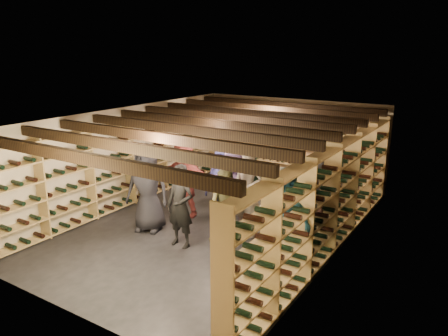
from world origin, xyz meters
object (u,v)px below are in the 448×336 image
person_5 (184,178)px  person_11 (233,188)px  crate_stack_left (224,189)px  person_0 (147,187)px  person_9 (234,177)px  person_10 (250,185)px  person_7 (247,191)px  person_1 (180,206)px  crate_loose (307,210)px  person_12 (320,191)px  person_6 (223,183)px  person_8 (299,212)px  crate_stack_right (273,193)px  person_2 (227,206)px  person_4 (286,220)px  person_3 (280,207)px

person_5 → person_11: bearing=0.3°
crate_stack_left → person_0: (-0.44, -2.35, 0.62)m
person_9 → person_10: bearing=-44.4°
crate_stack_left → person_7: bearing=-44.5°
person_1 → person_10: bearing=77.6°
crate_loose → person_7: (-0.62, -1.79, 0.87)m
person_5 → person_12: 3.10m
person_5 → person_6: (0.87, 0.33, -0.06)m
person_8 → person_11: bearing=142.3°
crate_stack_right → person_11: size_ratio=0.30×
crate_loose → person_11: person_11 is taller
person_6 → person_9: size_ratio=1.00×
person_2 → person_5: size_ratio=0.87×
crate_stack_left → person_5: person_5 is taller
person_2 → person_11: 0.84m
crate_stack_left → person_8: bearing=-33.8°
person_7 → person_12: 1.55m
person_8 → person_9: 2.75m
crate_stack_left → person_12: bearing=-9.7°
person_0 → person_12: person_0 is taller
person_4 → person_11: 2.17m
crate_stack_right → person_9: 1.24m
person_5 → crate_stack_left: bearing=73.8°
person_1 → person_11: bearing=77.4°
person_7 → person_2: bearing=-102.5°
person_4 → person_9: (-2.30, 2.07, -0.13)m
crate_stack_left → person_0: person_0 is taller
person_5 → person_7: size_ratio=0.93×
crate_stack_left → person_3: 2.79m
crate_stack_right → person_4: bearing=-60.3°
person_3 → crate_loose: bearing=76.0°
crate_stack_left → crate_loose: bearing=9.3°
person_9 → person_10: size_ratio=1.01×
person_7 → person_6: bearing=154.5°
crate_stack_left → person_5: (-0.34, -1.23, 0.55)m
person_3 → person_10: size_ratio=0.99×
person_8 → person_10: 2.06m
person_1 → person_6: bearing=94.9°
person_4 → person_9: bearing=162.4°
person_6 → person_1: bearing=-98.9°
person_0 → person_12: bearing=14.3°
person_4 → person_3: bearing=144.9°
crate_loose → person_7: 2.09m
person_3 → person_9: person_9 is taller
person_0 → person_1: bearing=-30.7°
person_1 → person_5: bearing=126.5°
person_0 → person_10: bearing=30.4°
crate_stack_right → person_12: 2.01m
person_0 → crate_loose: bearing=29.6°
crate_loose → person_12: person_12 is taller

